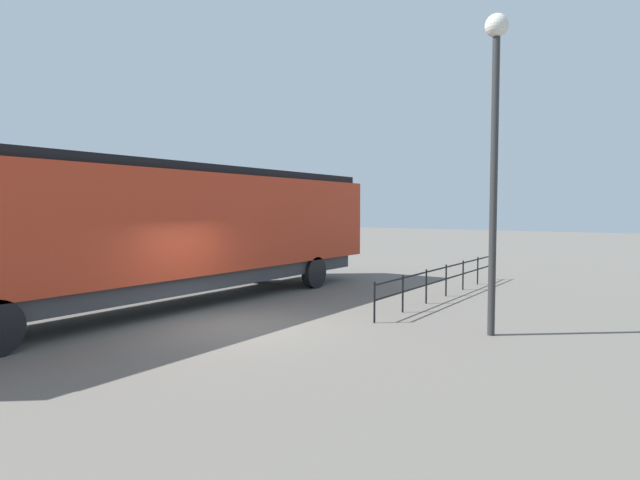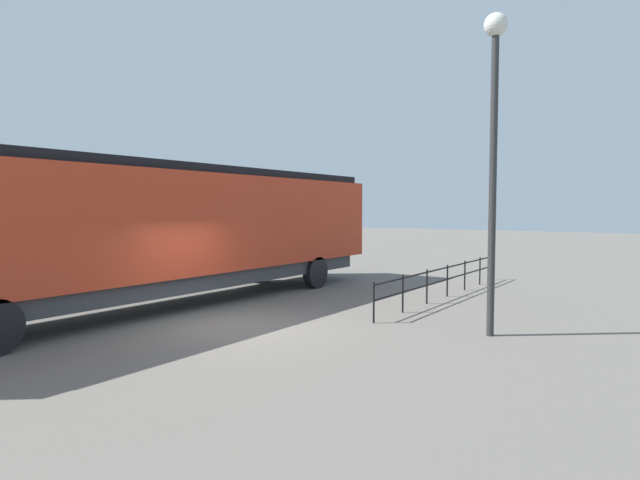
% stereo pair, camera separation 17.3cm
% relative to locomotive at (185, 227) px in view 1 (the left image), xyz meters
% --- Properties ---
extents(ground_plane, '(120.00, 120.00, 0.00)m').
position_rel_locomotive_xyz_m(ground_plane, '(3.20, -1.41, -2.25)').
color(ground_plane, '#666059').
extents(locomotive, '(2.98, 16.50, 4.00)m').
position_rel_locomotive_xyz_m(locomotive, '(0.00, 0.00, 0.00)').
color(locomotive, red).
rests_on(locomotive, ground_plane).
extents(lamp_post, '(0.50, 0.50, 6.93)m').
position_rel_locomotive_xyz_m(lamp_post, '(8.55, 1.11, 2.46)').
color(lamp_post, '#2D2D2D').
rests_on(lamp_post, ground_plane).
extents(platform_fence, '(0.05, 9.64, 1.01)m').
position_rel_locomotive_xyz_m(platform_fence, '(5.82, 5.58, -1.60)').
color(platform_fence, black).
rests_on(platform_fence, ground_plane).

